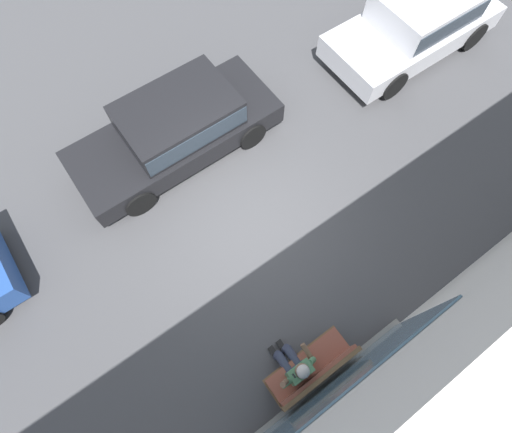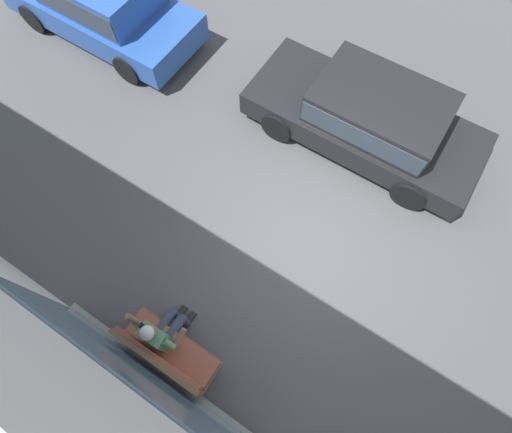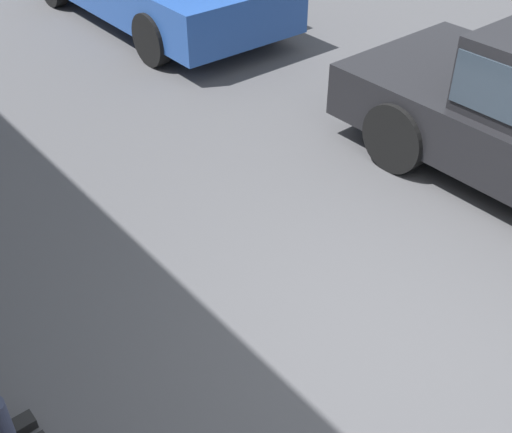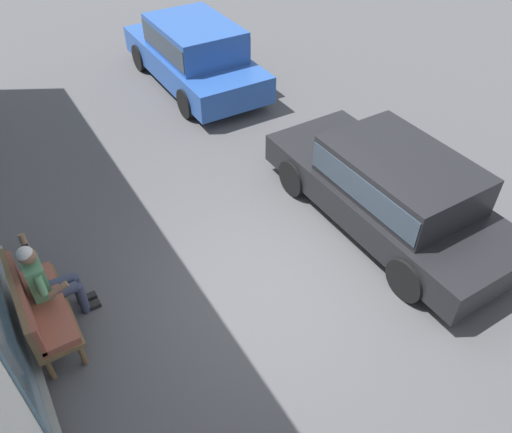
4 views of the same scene
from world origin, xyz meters
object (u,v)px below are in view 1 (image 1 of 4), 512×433
(parked_car_near, at_px, (418,20))
(parked_car_mid, at_px, (177,126))
(person_on_phone, at_px, (295,367))
(bench, at_px, (314,371))

(parked_car_near, height_order, parked_car_mid, parked_car_near)
(person_on_phone, height_order, parked_car_near, parked_car_near)
(bench, distance_m, person_on_phone, 0.34)
(parked_car_mid, bearing_deg, person_on_phone, 80.45)
(person_on_phone, bearing_deg, parked_car_near, -148.10)
(person_on_phone, distance_m, parked_car_near, 8.21)
(parked_car_near, bearing_deg, person_on_phone, 31.90)
(person_on_phone, bearing_deg, bench, 134.51)
(bench, xyz_separation_m, person_on_phone, (0.22, -0.22, 0.13))
(parked_car_near, xyz_separation_m, parked_car_mid, (6.12, -0.72, -0.05))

